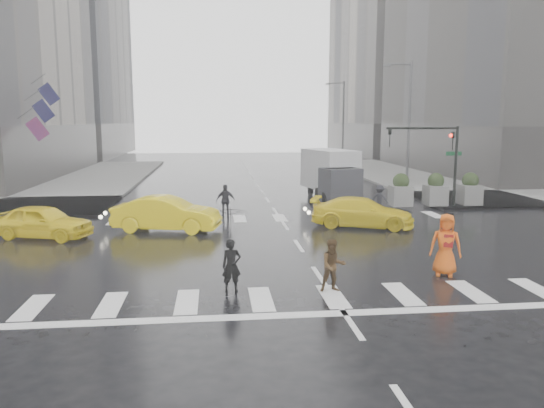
{
  "coord_description": "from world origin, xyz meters",
  "views": [
    {
      "loc": [
        -3.21,
        -19.83,
        4.84
      ],
      "look_at": [
        -0.83,
        2.0,
        1.35
      ],
      "focal_mm": 35.0,
      "sensor_mm": 36.0,
      "label": 1
    }
  ],
  "objects": [
    {
      "name": "traffic_signal_pole",
      "position": [
        9.01,
        8.01,
        3.22
      ],
      "size": [
        4.45,
        0.42,
        4.5
      ],
      "color": "black",
      "rests_on": "ground"
    },
    {
      "name": "building_ne_far",
      "position": [
        29.0,
        56.0,
        16.27
      ],
      "size": [
        26.05,
        26.05,
        36.0
      ],
      "color": "#ABA295",
      "rests_on": "ground"
    },
    {
      "name": "pedestrian_black",
      "position": [
        -2.77,
        -5.27,
        1.66
      ],
      "size": [
        1.09,
        1.1,
        2.43
      ],
      "rotation": [
        0.0,
        0.0,
        0.14
      ],
      "color": "black",
      "rests_on": "ground"
    },
    {
      "name": "pedestrian_brown",
      "position": [
        0.09,
        -5.55,
        0.76
      ],
      "size": [
        0.76,
        0.6,
        1.51
      ],
      "primitive_type": "imported",
      "rotation": [
        0.0,
        0.0,
        0.04
      ],
      "color": "#432E18",
      "rests_on": "ground"
    },
    {
      "name": "street_lamp_near",
      "position": [
        10.87,
        18.0,
        4.95
      ],
      "size": [
        2.15,
        0.22,
        9.0
      ],
      "color": "#59595B",
      "rests_on": "ground"
    },
    {
      "name": "road_markings",
      "position": [
        0.0,
        0.0,
        0.01
      ],
      "size": [
        18.0,
        48.0,
        0.01
      ],
      "primitive_type": null,
      "color": "silver",
      "rests_on": "ground"
    },
    {
      "name": "taxi_mid",
      "position": [
        -5.33,
        3.42,
        0.76
      ],
      "size": [
        4.88,
        2.62,
        1.53
      ],
      "primitive_type": "imported",
      "rotation": [
        0.0,
        0.0,
        1.34
      ],
      "color": "yellow",
      "rests_on": "ground"
    },
    {
      "name": "sidewalk_ne",
      "position": [
        19.5,
        17.5,
        0.07
      ],
      "size": [
        35.0,
        35.0,
        0.15
      ],
      "primitive_type": "cube",
      "color": "slate",
      "rests_on": "ground"
    },
    {
      "name": "pedestrian_far_b",
      "position": [
        5.38,
        6.83,
        0.74
      ],
      "size": [
        1.09,
        0.91,
        1.48
      ],
      "primitive_type": "imported",
      "rotation": [
        0.0,
        0.0,
        2.67
      ],
      "color": "black",
      "rests_on": "ground"
    },
    {
      "name": "box_truck",
      "position": [
        3.91,
        11.6,
        1.61
      ],
      "size": [
        2.13,
        5.69,
        3.02
      ],
      "rotation": [
        0.0,
        0.0,
        0.26
      ],
      "color": "silver",
      "rests_on": "ground"
    },
    {
      "name": "taxi_rear",
      "position": [
        3.47,
        3.35,
        0.67
      ],
      "size": [
        4.47,
        3.14,
        1.34
      ],
      "primitive_type": "imported",
      "rotation": [
        0.0,
        0.0,
        1.23
      ],
      "color": "yellow",
      "rests_on": "ground"
    },
    {
      "name": "planter_mid",
      "position": [
        9.0,
        8.2,
        0.98
      ],
      "size": [
        1.1,
        1.1,
        1.8
      ],
      "color": "slate",
      "rests_on": "ground"
    },
    {
      "name": "planter_east",
      "position": [
        11.0,
        8.2,
        0.98
      ],
      "size": [
        1.1,
        1.1,
        1.8
      ],
      "color": "slate",
      "rests_on": "ground"
    },
    {
      "name": "building_nw_far",
      "position": [
        -29.0,
        56.0,
        20.19
      ],
      "size": [
        26.05,
        26.05,
        44.0
      ],
      "color": "#63605B",
      "rests_on": "ground"
    },
    {
      "name": "taxi_front",
      "position": [
        -10.29,
        2.53,
        0.69
      ],
      "size": [
        4.37,
        2.85,
        1.38
      ],
      "primitive_type": "imported",
      "rotation": [
        0.0,
        0.0,
        1.24
      ],
      "color": "yellow",
      "rests_on": "ground"
    },
    {
      "name": "planter_west",
      "position": [
        7.0,
        8.2,
        0.98
      ],
      "size": [
        1.1,
        1.1,
        1.8
      ],
      "color": "slate",
      "rests_on": "ground"
    },
    {
      "name": "pedestrian_orange",
      "position": [
        3.95,
        -4.37,
        0.98
      ],
      "size": [
        1.13,
        0.95,
        1.96
      ],
      "rotation": [
        0.0,
        0.0,
        -0.41
      ],
      "color": "#E45710",
      "rests_on": "ground"
    },
    {
      "name": "flag_cluster",
      "position": [
        -15.08,
        18.5,
        5.64
      ],
      "size": [
        2.87,
        3.06,
        4.69
      ],
      "color": "#59595B",
      "rests_on": "ground"
    },
    {
      "name": "ground",
      "position": [
        0.0,
        0.0,
        0.0
      ],
      "size": [
        120.0,
        120.0,
        0.0
      ],
      "primitive_type": "plane",
      "color": "black",
      "rests_on": "ground"
    },
    {
      "name": "pedestrian_far_a",
      "position": [
        -2.67,
        6.62,
        0.82
      ],
      "size": [
        0.97,
        0.6,
        1.65
      ],
      "primitive_type": "imported",
      "rotation": [
        0.0,
        0.0,
        3.13
      ],
      "color": "black",
      "rests_on": "ground"
    },
    {
      "name": "street_lamp_far",
      "position": [
        10.87,
        38.0,
        4.95
      ],
      "size": [
        2.15,
        0.22,
        9.0
      ],
      "color": "#59595B",
      "rests_on": "ground"
    }
  ]
}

